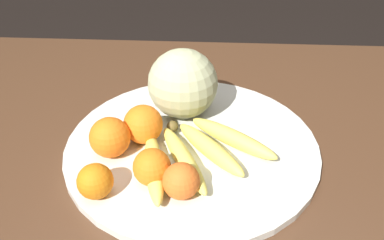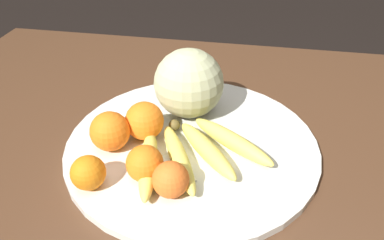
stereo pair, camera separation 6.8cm
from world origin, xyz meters
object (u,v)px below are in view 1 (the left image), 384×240
(fruit_bowl, at_px, (192,144))
(orange_front_left, at_px, (110,137))
(produce_tag, at_px, (181,171))
(kitchen_table, at_px, (212,187))
(orange_back_left, at_px, (152,167))
(orange_front_right, at_px, (95,181))
(orange_mid_center, at_px, (143,124))
(banana_bunch, at_px, (197,151))
(orange_back_right, at_px, (181,181))
(melon, at_px, (183,84))

(fruit_bowl, xyz_separation_m, orange_front_left, (-0.14, -0.04, 0.04))
(produce_tag, bearing_deg, kitchen_table, 95.47)
(orange_front_left, bearing_deg, produce_tag, -18.08)
(fruit_bowl, height_order, orange_back_left, orange_back_left)
(orange_front_right, bearing_deg, fruit_bowl, 45.49)
(orange_front_right, xyz_separation_m, produce_tag, (0.13, 0.06, -0.03))
(kitchen_table, bearing_deg, orange_back_left, -137.76)
(fruit_bowl, xyz_separation_m, orange_back_left, (-0.06, -0.11, 0.04))
(produce_tag, bearing_deg, orange_front_right, -109.24)
(fruit_bowl, bearing_deg, orange_back_left, -117.99)
(fruit_bowl, distance_m, orange_mid_center, 0.10)
(fruit_bowl, xyz_separation_m, banana_bunch, (0.01, -0.05, 0.02))
(fruit_bowl, relative_size, orange_mid_center, 6.47)
(orange_mid_center, distance_m, orange_back_right, 0.16)
(fruit_bowl, distance_m, banana_bunch, 0.05)
(fruit_bowl, xyz_separation_m, orange_front_right, (-0.14, -0.15, 0.04))
(kitchen_table, height_order, orange_front_right, orange_front_right)
(orange_front_left, distance_m, orange_back_right, 0.16)
(orange_back_left, height_order, produce_tag, orange_back_left)
(orange_front_right, bearing_deg, orange_mid_center, 70.31)
(orange_back_right, bearing_deg, banana_bunch, 76.71)
(banana_bunch, relative_size, orange_mid_center, 3.44)
(melon, height_order, orange_front_right, melon)
(fruit_bowl, relative_size, orange_back_right, 8.02)
(melon, relative_size, banana_bunch, 0.56)
(orange_back_right, bearing_deg, fruit_bowl, 86.31)
(melon, distance_m, orange_back_left, 0.21)
(fruit_bowl, height_order, banana_bunch, banana_bunch)
(banana_bunch, height_order, orange_mid_center, orange_mid_center)
(fruit_bowl, relative_size, melon, 3.36)
(melon, bearing_deg, kitchen_table, -60.70)
(orange_back_left, bearing_deg, orange_back_right, -28.66)
(kitchen_table, distance_m, orange_front_right, 0.26)
(kitchen_table, distance_m, produce_tag, 0.13)
(banana_bunch, xyz_separation_m, orange_mid_center, (-0.10, 0.05, 0.02))
(orange_back_right, bearing_deg, melon, 93.73)
(orange_front_right, relative_size, produce_tag, 0.68)
(orange_front_right, distance_m, orange_mid_center, 0.15)
(orange_front_right, height_order, orange_mid_center, orange_mid_center)
(orange_front_right, distance_m, produce_tag, 0.14)
(fruit_bowl, distance_m, produce_tag, 0.09)
(fruit_bowl, relative_size, orange_back_left, 7.61)
(banana_bunch, height_order, orange_front_right, orange_front_right)
(orange_front_left, relative_size, orange_back_left, 1.17)
(orange_front_left, height_order, orange_back_right, orange_front_left)
(kitchen_table, xyz_separation_m, orange_back_right, (-0.05, -0.12, 0.13))
(fruit_bowl, relative_size, orange_front_right, 8.30)
(banana_bunch, xyz_separation_m, orange_front_right, (-0.16, -0.10, 0.01))
(melon, xyz_separation_m, orange_front_right, (-0.12, -0.24, -0.04))
(kitchen_table, height_order, orange_back_left, orange_back_left)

